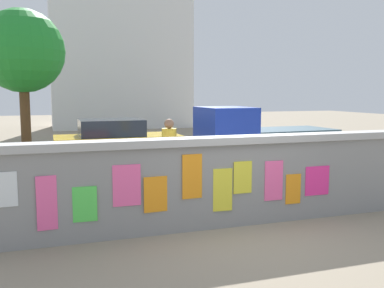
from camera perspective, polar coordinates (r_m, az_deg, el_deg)
The scene contains 10 objects.
ground at distance 14.88m, azimuth -7.36°, elevation -1.74°, with size 60.00×60.00×0.00m, color gray.
poster_wall at distance 7.18m, azimuth 5.12°, elevation -4.75°, with size 8.15×0.42×1.50m.
auto_rickshaw_truck at distance 11.38m, azimuth 8.99°, elevation 0.15°, with size 3.64×1.60×1.85m.
car_parked at distance 13.42m, azimuth -10.06°, elevation 0.41°, with size 3.80×1.71×1.40m.
motorcycle at distance 8.15m, azimuth -6.23°, elevation -5.59°, with size 1.89×0.62×0.87m.
bicycle_near at distance 9.61m, azimuth -19.65°, elevation -4.65°, with size 1.71×0.44×0.95m.
bicycle_far at distance 7.86m, azimuth -21.19°, elevation -7.23°, with size 1.67×0.55×0.95m.
person_walking at distance 9.84m, azimuth -3.05°, elevation -0.32°, with size 0.42×0.42×1.62m.
tree_roadside at distance 17.82m, azimuth -21.65°, elevation 11.36°, with size 3.17×3.17×5.37m.
building_background at distance 28.06m, azimuth -9.54°, elevation 11.34°, with size 8.80×4.35×8.83m.
Camera 1 is at (-2.85, -6.44, 2.22)m, focal length 40.07 mm.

